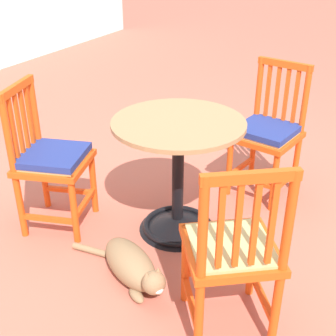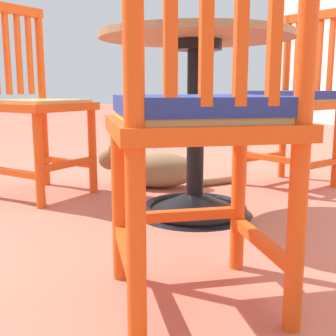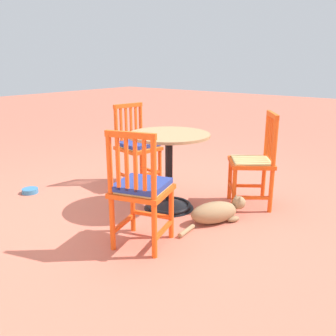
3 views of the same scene
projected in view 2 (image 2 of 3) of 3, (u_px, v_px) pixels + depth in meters
The scene contains 6 objects.
ground_plane at pixel (203, 223), 1.71m from camera, with size 24.00×24.00×0.00m, color #BC604C.
cafe_table at pixel (195, 146), 1.78m from camera, with size 0.76×0.76×0.73m.
orange_chair_by_planter at pixel (201, 121), 0.99m from camera, with size 0.46×0.46×0.91m.
orange_chair_facing_out at pixel (295, 102), 2.28m from camera, with size 0.50×0.50×0.91m.
orange_chair_at_corner at pixel (36, 106), 2.09m from camera, with size 0.56×0.56×0.91m.
tabby_cat at pixel (149, 169), 2.31m from camera, with size 0.39×0.72×0.23m.
Camera 2 is at (1.47, -0.74, 0.52)m, focal length 46.85 mm.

